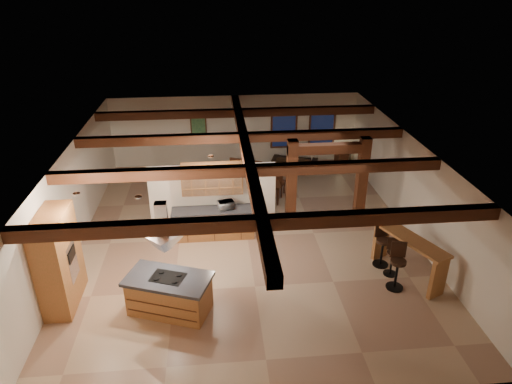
% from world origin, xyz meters
% --- Properties ---
extents(ground, '(12.00, 12.00, 0.00)m').
position_xyz_m(ground, '(0.00, 0.00, 0.00)').
color(ground, tan).
rests_on(ground, ground).
extents(room_walls, '(12.00, 12.00, 12.00)m').
position_xyz_m(room_walls, '(0.00, 0.00, 1.78)').
color(room_walls, silver).
rests_on(room_walls, ground).
extents(ceiling_beams, '(10.00, 12.00, 0.28)m').
position_xyz_m(ceiling_beams, '(0.00, 0.00, 2.76)').
color(ceiling_beams, '#3C1E0F').
rests_on(ceiling_beams, room_walls).
extents(timber_posts, '(2.50, 0.30, 2.90)m').
position_xyz_m(timber_posts, '(2.50, 0.50, 1.76)').
color(timber_posts, '#3C1E0F').
rests_on(timber_posts, ground).
extents(partition_wall, '(3.80, 0.18, 2.20)m').
position_xyz_m(partition_wall, '(-1.00, 0.50, 1.10)').
color(partition_wall, silver).
rests_on(partition_wall, ground).
extents(pantry_cabinet, '(0.67, 1.60, 2.40)m').
position_xyz_m(pantry_cabinet, '(-4.67, -2.60, 1.20)').
color(pantry_cabinet, '#AE5F38').
rests_on(pantry_cabinet, ground).
extents(back_counter, '(2.50, 0.66, 0.94)m').
position_xyz_m(back_counter, '(-1.00, 0.11, 0.48)').
color(back_counter, '#AE5F38').
rests_on(back_counter, ground).
extents(upper_display_cabinet, '(1.80, 0.36, 0.95)m').
position_xyz_m(upper_display_cabinet, '(-1.00, 0.31, 1.85)').
color(upper_display_cabinet, '#AE5F38').
rests_on(upper_display_cabinet, partition_wall).
extents(range_hood, '(1.10, 1.10, 1.40)m').
position_xyz_m(range_hood, '(-2.09, -3.19, 1.78)').
color(range_hood, silver).
rests_on(range_hood, room_walls).
extents(back_windows, '(2.70, 0.07, 1.70)m').
position_xyz_m(back_windows, '(2.80, 5.93, 1.50)').
color(back_windows, '#3C1E0F').
rests_on(back_windows, room_walls).
extents(framed_art, '(0.65, 0.05, 0.85)m').
position_xyz_m(framed_art, '(-1.50, 5.94, 1.70)').
color(framed_art, '#3C1E0F').
rests_on(framed_art, room_walls).
extents(recessed_cans, '(3.16, 2.46, 0.03)m').
position_xyz_m(recessed_cans, '(-2.53, -1.93, 2.87)').
color(recessed_cans, silver).
rests_on(recessed_cans, room_walls).
extents(kitchen_island, '(2.20, 1.65, 0.97)m').
position_xyz_m(kitchen_island, '(-2.09, -3.19, 0.49)').
color(kitchen_island, '#AE5F38').
rests_on(kitchen_island, ground).
extents(dining_table, '(2.05, 1.19, 0.71)m').
position_xyz_m(dining_table, '(0.32, 2.43, 0.35)').
color(dining_table, '#381C0E').
rests_on(dining_table, ground).
extents(sofa, '(1.98, 1.27, 0.54)m').
position_xyz_m(sofa, '(2.39, 5.31, 0.27)').
color(sofa, black).
rests_on(sofa, ground).
extents(microwave, '(0.51, 0.41, 0.25)m').
position_xyz_m(microwave, '(-0.62, 0.11, 1.07)').
color(microwave, '#BCBCC1').
rests_on(microwave, back_counter).
extents(bar_counter, '(1.40, 2.26, 1.17)m').
position_xyz_m(bar_counter, '(4.05, -2.38, 0.79)').
color(bar_counter, '#AE5F38').
rests_on(bar_counter, ground).
extents(side_table, '(0.52, 0.52, 0.56)m').
position_xyz_m(side_table, '(4.40, 5.46, 0.28)').
color(side_table, '#3C1E0F').
rests_on(side_table, ground).
extents(table_lamp, '(0.25, 0.25, 0.30)m').
position_xyz_m(table_lamp, '(4.40, 5.46, 0.77)').
color(table_lamp, black).
rests_on(table_lamp, side_table).
extents(bar_stool_a, '(0.45, 0.47, 1.27)m').
position_xyz_m(bar_stool_a, '(3.58, -2.83, 0.64)').
color(bar_stool_a, black).
rests_on(bar_stool_a, ground).
extents(bar_stool_b, '(0.37, 0.39, 1.04)m').
position_xyz_m(bar_stool_b, '(3.67, -2.25, 0.53)').
color(bar_stool_b, black).
rests_on(bar_stool_b, ground).
extents(bar_stool_c, '(0.43, 0.43, 1.24)m').
position_xyz_m(bar_stool_c, '(3.55, -1.80, 0.63)').
color(bar_stool_c, black).
rests_on(bar_stool_c, ground).
extents(dining_chairs, '(2.64, 2.64, 1.31)m').
position_xyz_m(dining_chairs, '(0.32, 2.43, 0.67)').
color(dining_chairs, '#3C1E0F').
rests_on(dining_chairs, ground).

